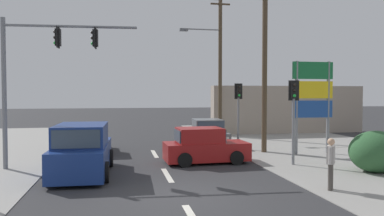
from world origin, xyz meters
name	(u,v)px	position (x,y,z in m)	size (l,w,h in m)	color
ground_plane	(180,197)	(0.00, 0.00, 0.00)	(140.00, 140.00, 0.00)	#303033
lane_dash_mid	(167,175)	(0.00, 3.00, 0.00)	(0.20, 2.40, 0.01)	silver
lane_dash_far	(155,154)	(0.00, 8.00, 0.00)	(0.20, 2.40, 0.01)	silver
utility_pole_midground_right	(263,39)	(5.43, 7.38, 5.77)	(3.78, 0.38, 10.80)	#4C3D2B
utility_pole_background_right	(218,57)	(5.15, 14.87, 5.55)	(3.78, 0.29, 10.37)	#4C3D2B
traffic_signal_mast	(38,65)	(-4.88, 5.22, 4.15)	(5.28, 0.56, 6.00)	slate
pedestal_signal_right_kerb	(294,108)	(5.45, 3.92, 2.42)	(0.44, 0.31, 3.56)	slate
pedestal_signal_far_median	(238,105)	(4.61, 8.71, 2.42)	(0.44, 0.29, 3.56)	slate
shopping_plaza_sign	(312,94)	(7.65, 6.35, 2.98)	(2.10, 0.16, 4.60)	slate
roadside_bush	(379,153)	(7.97, 1.89, 0.75)	(2.15, 1.85, 1.59)	#2D5B33
shopfront_wall_far	(288,110)	(11.00, 16.00, 1.80)	(12.00, 1.00, 3.60)	#A39384
hatchback_kerbside_parked	(204,147)	(1.90, 5.16, 0.70)	(3.69, 1.87, 1.53)	maroon
hatchback_oncoming_mid	(90,139)	(-3.19, 9.12, 0.70)	(1.89, 3.70, 1.53)	slate
suv_crossing_left	(82,151)	(-3.07, 3.59, 0.88)	(2.18, 4.59, 1.90)	navy
sedan_oncoming_near	(208,134)	(3.20, 9.90, 0.70)	(2.08, 4.33, 1.56)	slate
pedestrian_at_kerb	(331,161)	(4.68, -0.17, 0.93)	(0.39, 0.47, 1.63)	#47423D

